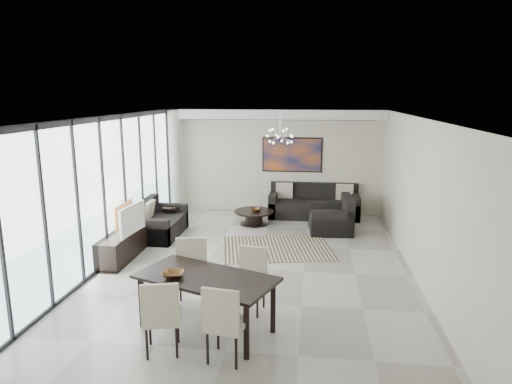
% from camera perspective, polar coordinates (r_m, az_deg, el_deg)
% --- Properties ---
extents(room_shell, '(6.00, 9.00, 2.90)m').
position_cam_1_polar(room_shell, '(8.45, 2.81, -0.62)').
color(room_shell, '#A8A39B').
rests_on(room_shell, ground).
extents(window_wall, '(0.37, 8.95, 2.90)m').
position_cam_1_polar(window_wall, '(9.30, -18.03, 0.08)').
color(window_wall, silver).
rests_on(window_wall, floor).
extents(soffit, '(5.98, 0.40, 0.26)m').
position_cam_1_polar(soffit, '(12.58, 2.27, 9.67)').
color(soffit, white).
rests_on(soffit, room_shell).
extents(painting, '(1.68, 0.04, 0.98)m').
position_cam_1_polar(painting, '(12.81, 4.53, 4.66)').
color(painting, '#BF5B1A').
rests_on(painting, room_shell).
extents(chandelier, '(0.66, 0.66, 0.71)m').
position_cam_1_polar(chandelier, '(10.79, 3.02, 7.01)').
color(chandelier, silver).
rests_on(chandelier, room_shell).
extents(rug, '(2.64, 2.22, 0.01)m').
position_cam_1_polar(rug, '(10.09, 2.68, -7.01)').
color(rug, black).
rests_on(rug, floor).
extents(coffee_table, '(1.02, 1.02, 0.36)m').
position_cam_1_polar(coffee_table, '(11.83, -0.25, -3.10)').
color(coffee_table, black).
rests_on(coffee_table, floor).
extents(bowl_coffee, '(0.28, 0.28, 0.08)m').
position_cam_1_polar(bowl_coffee, '(11.73, 0.03, -2.25)').
color(bowl_coffee, brown).
rests_on(bowl_coffee, coffee_table).
extents(sofa_main, '(2.43, 1.00, 0.89)m').
position_cam_1_polar(sofa_main, '(12.66, 7.24, -1.72)').
color(sofa_main, black).
rests_on(sofa_main, floor).
extents(loveseat, '(0.94, 1.68, 0.84)m').
position_cam_1_polar(loveseat, '(11.12, -12.19, -3.94)').
color(loveseat, black).
rests_on(loveseat, floor).
extents(armchair, '(1.08, 1.13, 0.89)m').
position_cam_1_polar(armchair, '(11.33, 9.54, -3.42)').
color(armchair, black).
rests_on(armchair, floor).
extents(side_table, '(0.41, 0.41, 0.56)m').
position_cam_1_polar(side_table, '(11.61, -10.61, -2.71)').
color(side_table, black).
rests_on(side_table, floor).
extents(tv_console, '(0.50, 1.78, 0.56)m').
position_cam_1_polar(tv_console, '(9.84, -16.30, -6.34)').
color(tv_console, black).
rests_on(tv_console, floor).
extents(television, '(0.22, 1.02, 0.58)m').
position_cam_1_polar(television, '(9.56, -15.75, -3.27)').
color(television, gray).
rests_on(television, tv_console).
extents(dining_table, '(2.17, 1.61, 0.81)m').
position_cam_1_polar(dining_table, '(6.58, -6.25, -11.10)').
color(dining_table, black).
rests_on(dining_table, floor).
extents(dining_chair_sw, '(0.58, 0.58, 1.03)m').
position_cam_1_polar(dining_chair_sw, '(6.11, -11.78, -14.58)').
color(dining_chair_sw, '#BFB29E').
rests_on(dining_chair_sw, floor).
extents(dining_chair_se, '(0.55, 0.55, 1.04)m').
position_cam_1_polar(dining_chair_se, '(5.85, -4.07, -15.57)').
color(dining_chair_se, '#BFB29E').
rests_on(dining_chair_se, floor).
extents(dining_chair_nw, '(0.56, 0.56, 1.07)m').
position_cam_1_polar(dining_chair_nw, '(7.42, -8.12, -9.29)').
color(dining_chair_nw, '#BFB29E').
rests_on(dining_chair_nw, floor).
extents(dining_chair_ne, '(0.52, 0.52, 0.99)m').
position_cam_1_polar(dining_chair_ne, '(7.20, -0.58, -10.26)').
color(dining_chair_ne, '#BFB29E').
rests_on(dining_chair_ne, floor).
extents(bowl_dining, '(0.32, 0.32, 0.07)m').
position_cam_1_polar(bowl_dining, '(6.58, -10.35, -10.08)').
color(bowl_dining, brown).
rests_on(bowl_dining, dining_table).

